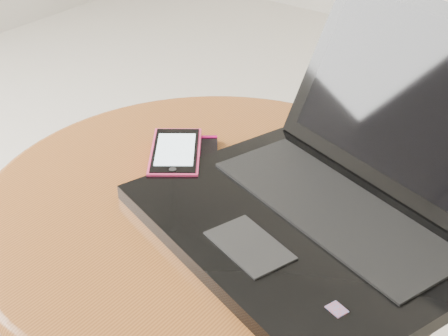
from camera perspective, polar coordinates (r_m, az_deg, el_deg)
The scene contains 4 objects.
table at distance 0.96m, azimuth -0.67°, elevation -8.04°, with size 0.64×0.64×0.51m.
laptop at distance 0.83m, azimuth 9.31°, elevation -2.06°, with size 0.49×0.49×0.24m.
phone_black at distance 0.97m, azimuth -2.32°, elevation 0.87°, with size 0.12×0.13×0.01m.
phone_pink at distance 0.96m, azimuth -4.13°, elevation 1.21°, with size 0.13×0.14×0.02m.
Camera 1 is at (0.37, -0.62, 1.02)m, focal length 53.98 mm.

